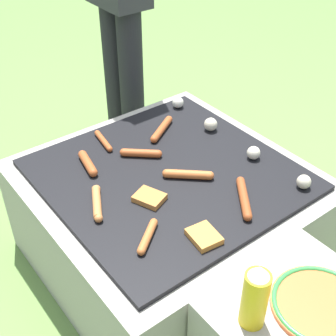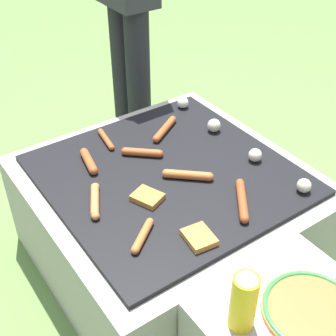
% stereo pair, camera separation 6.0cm
% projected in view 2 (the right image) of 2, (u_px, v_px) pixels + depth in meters
% --- Properties ---
extents(ground_plane, '(14.00, 14.00, 0.00)m').
position_uv_depth(ground_plane, '(168.00, 258.00, 1.92)').
color(ground_plane, '#608442').
extents(grill, '(0.93, 0.93, 0.44)m').
position_uv_depth(grill, '(168.00, 219.00, 1.78)').
color(grill, '#9E998E').
rests_on(grill, ground_plane).
extents(sausage_back_left, '(0.15, 0.06, 0.03)m').
position_uv_depth(sausage_back_left, '(89.00, 161.00, 1.68)').
color(sausage_back_left, '#A34C23').
rests_on(sausage_back_left, grill).
extents(sausage_front_center, '(0.11, 0.17, 0.03)m').
position_uv_depth(sausage_front_center, '(165.00, 129.00, 1.86)').
color(sausage_front_center, '#A34C23').
rests_on(sausage_front_center, grill).
extents(sausage_mid_right, '(0.10, 0.12, 0.03)m').
position_uv_depth(sausage_mid_right, '(143.00, 236.00, 1.38)').
color(sausage_mid_right, '#B7602D').
rests_on(sausage_mid_right, grill).
extents(sausage_back_center, '(0.17, 0.14, 0.03)m').
position_uv_depth(sausage_back_center, '(242.00, 200.00, 1.51)').
color(sausage_back_center, '#93421E').
rests_on(sausage_back_center, grill).
extents(sausage_front_left, '(0.15, 0.04, 0.02)m').
position_uv_depth(sausage_front_left, '(106.00, 139.00, 1.80)').
color(sausage_front_left, '#A34C23').
rests_on(sausage_front_left, grill).
extents(sausage_front_right, '(0.13, 0.14, 0.03)m').
position_uv_depth(sausage_front_right, '(188.00, 175.00, 1.62)').
color(sausage_front_right, '#B7602D').
rests_on(sausage_front_right, grill).
extents(sausage_mid_left, '(0.15, 0.10, 0.03)m').
position_uv_depth(sausage_mid_left, '(95.00, 201.00, 1.51)').
color(sausage_mid_left, '#C6753D').
rests_on(sausage_mid_left, grill).
extents(sausage_back_right, '(0.11, 0.12, 0.03)m').
position_uv_depth(sausage_back_right, '(142.00, 152.00, 1.73)').
color(sausage_back_right, '#A34C23').
rests_on(sausage_back_right, grill).
extents(bread_slice_left, '(0.10, 0.09, 0.02)m').
position_uv_depth(bread_slice_left, '(199.00, 237.00, 1.38)').
color(bread_slice_left, '#D18438').
rests_on(bread_slice_left, grill).
extents(bread_slice_center, '(0.12, 0.10, 0.02)m').
position_uv_depth(bread_slice_center, '(147.00, 197.00, 1.53)').
color(bread_slice_center, '#B27033').
rests_on(bread_slice_center, grill).
extents(mushroom_row, '(0.74, 0.07, 0.05)m').
position_uv_depth(mushroom_row, '(234.00, 139.00, 1.78)').
color(mushroom_row, silver).
rests_on(mushroom_row, grill).
extents(plate_colorful, '(0.26, 0.26, 0.02)m').
position_uv_depth(plate_colorful, '(312.00, 310.00, 1.18)').
color(plate_colorful, orange).
rests_on(plate_colorful, side_ledge).
extents(condiment_bottle, '(0.06, 0.06, 0.20)m').
position_uv_depth(condiment_bottle, '(244.00, 300.00, 1.10)').
color(condiment_bottle, gold).
rests_on(condiment_bottle, side_ledge).
extents(fork_utensil, '(0.07, 0.21, 0.01)m').
position_uv_depth(fork_utensil, '(335.00, 278.00, 1.27)').
color(fork_utensil, silver).
rests_on(fork_utensil, side_ledge).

